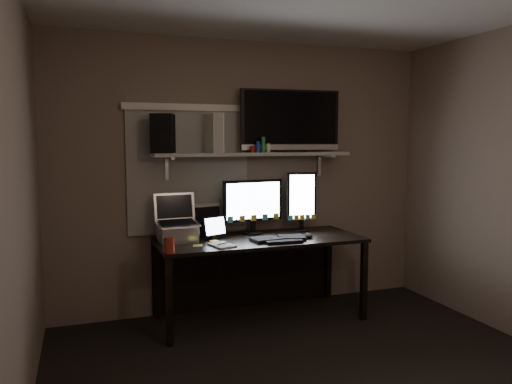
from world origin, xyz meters
name	(u,v)px	position (x,y,z in m)	size (l,w,h in m)	color
back_wall	(246,176)	(0.00, 1.80, 1.25)	(3.60, 3.60, 0.00)	#7E6A5A
left_wall	(10,211)	(-1.80, 0.00, 1.25)	(3.60, 3.60, 0.00)	#7E6A5A
window_blinds	(189,172)	(-0.55, 1.79, 1.30)	(1.10, 0.02, 1.10)	beige
desk	(255,255)	(0.00, 1.55, 0.55)	(1.80, 0.75, 0.73)	black
wall_shelf	(252,154)	(0.00, 1.62, 1.46)	(1.80, 0.35, 0.03)	#ADADA8
monitor_landscape	(253,206)	(0.01, 1.64, 0.99)	(0.58, 0.06, 0.51)	black
monitor_portrait	(302,202)	(0.48, 1.59, 1.01)	(0.28, 0.05, 0.57)	black
keyboard	(279,239)	(0.12, 1.27, 0.74)	(0.48, 0.19, 0.03)	black
mouse	(308,236)	(0.41, 1.28, 0.75)	(0.07, 0.11, 0.04)	black
notepad	(222,245)	(-0.40, 1.22, 0.74)	(0.16, 0.22, 0.01)	beige
tablet	(215,227)	(-0.38, 1.52, 0.83)	(0.23, 0.10, 0.20)	black
file_sorter	(206,220)	(-0.42, 1.68, 0.87)	(0.22, 0.10, 0.29)	black
laptop	(177,219)	(-0.71, 1.50, 0.93)	(0.35, 0.29, 0.40)	silver
cup	(169,245)	(-0.85, 1.10, 0.79)	(0.08, 0.08, 0.12)	maroon
sticky_notes	(207,243)	(-0.49, 1.36, 0.73)	(0.32, 0.23, 0.00)	yellow
tv	(290,121)	(0.38, 1.64, 1.77)	(0.95, 0.17, 0.57)	black
game_console	(214,133)	(-0.35, 1.64, 1.65)	(0.09, 0.29, 0.34)	silver
speaker	(163,134)	(-0.80, 1.63, 1.65)	(0.18, 0.22, 0.33)	black
bottles	(261,145)	(0.06, 1.56, 1.55)	(0.21, 0.05, 0.14)	#A50F0C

